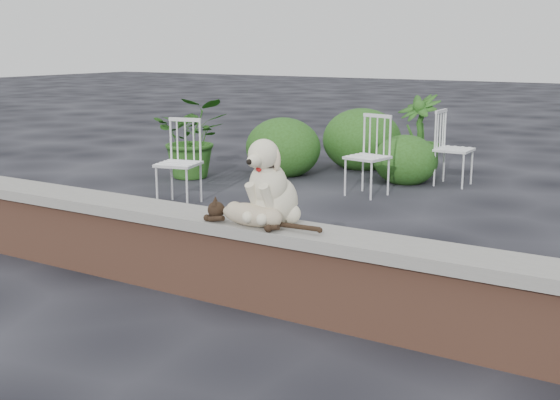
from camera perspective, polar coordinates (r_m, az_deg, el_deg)
The scene contains 11 objects.
ground at distance 4.80m, azimuth -0.05°, elevation -8.79°, with size 60.00×60.00×0.00m, color black.
brick_wall at distance 4.72m, azimuth -0.05°, elevation -5.96°, with size 6.00×0.30×0.50m, color brown.
capstone at distance 4.63m, azimuth -0.05°, elevation -2.55°, with size 6.20×0.40×0.08m, color slate.
dog at distance 4.63m, azimuth -0.46°, elevation 1.66°, with size 0.38×0.50×0.58m, color beige, non-canonical shape.
cat at distance 4.60m, azimuth -2.29°, elevation -1.08°, with size 1.00×0.24×0.17m, color tan, non-canonical shape.
chair_a at distance 7.84m, azimuth -8.19°, elevation 3.02°, with size 0.56×0.56×0.94m, color white, non-canonical shape.
chair_e at distance 9.08m, azimuth 13.87°, elevation 4.08°, with size 0.56×0.56×0.94m, color white, non-canonical shape.
chair_b at distance 8.27m, azimuth 7.06°, elevation 3.55°, with size 0.56×0.56×0.94m, color white, non-canonical shape.
potted_plant_a at distance 9.41m, azimuth -7.04°, elevation 5.03°, with size 0.96×0.84×1.07m, color #234814.
potted_plant_b at distance 9.69m, azimuth 11.04°, elevation 5.16°, with size 0.61×0.61×1.09m, color #234814.
shrubbery at distance 9.74m, azimuth 4.99°, elevation 4.35°, with size 2.56×2.04×0.90m.
Camera 1 is at (2.34, -3.81, 1.74)m, focal length 45.35 mm.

